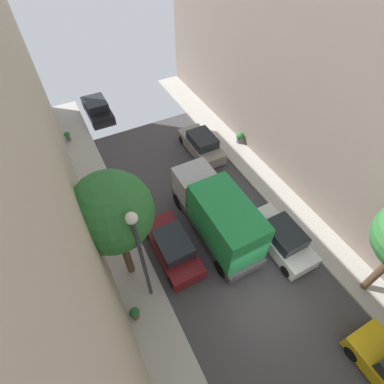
% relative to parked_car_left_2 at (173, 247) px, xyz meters
% --- Properties ---
extents(ground, '(32.00, 32.00, 0.00)m').
position_rel_parked_car_left_2_xyz_m(ground, '(2.70, -4.26, -0.72)').
color(ground, '#423F42').
extents(sidewalk_left, '(2.00, 44.00, 0.15)m').
position_rel_parked_car_left_2_xyz_m(sidewalk_left, '(-2.30, -4.26, -0.64)').
color(sidewalk_left, '#B7B2A8').
rests_on(sidewalk_left, ground).
extents(sidewalk_right, '(2.00, 44.00, 0.15)m').
position_rel_parked_car_left_2_xyz_m(sidewalk_right, '(7.70, -4.26, -0.64)').
color(sidewalk_right, '#B7B2A8').
rests_on(sidewalk_right, ground).
extents(parked_car_left_2, '(1.78, 4.20, 1.57)m').
position_rel_parked_car_left_2_xyz_m(parked_car_left_2, '(0.00, 0.00, 0.00)').
color(parked_car_left_2, maroon).
rests_on(parked_car_left_2, ground).
extents(parked_car_left_3, '(1.78, 4.20, 1.57)m').
position_rel_parked_car_left_2_xyz_m(parked_car_left_3, '(0.00, 14.66, 0.00)').
color(parked_car_left_3, black).
rests_on(parked_car_left_3, ground).
extents(parked_car_right_2, '(1.78, 4.20, 1.57)m').
position_rel_parked_car_left_2_xyz_m(parked_car_right_2, '(5.40, -2.18, 0.00)').
color(parked_car_right_2, white).
rests_on(parked_car_right_2, ground).
extents(parked_car_right_3, '(1.78, 4.20, 1.57)m').
position_rel_parked_car_left_2_xyz_m(parked_car_right_3, '(5.40, 6.67, 0.00)').
color(parked_car_right_3, gray).
rests_on(parked_car_right_3, ground).
extents(delivery_truck, '(2.26, 6.60, 3.38)m').
position_rel_parked_car_left_2_xyz_m(delivery_truck, '(2.70, 0.10, 1.07)').
color(delivery_truck, '#4C4C51').
rests_on(delivery_truck, ground).
extents(street_tree_0, '(3.37, 3.37, 6.58)m').
position_rel_parked_car_left_2_xyz_m(street_tree_0, '(-2.34, 0.13, 4.28)').
color(street_tree_0, brown).
rests_on(street_tree_0, sidewalk_left).
extents(potted_plant_0, '(0.42, 0.42, 0.74)m').
position_rel_parked_car_left_2_xyz_m(potted_plant_0, '(-2.93, 12.41, -0.16)').
color(potted_plant_0, slate).
rests_on(potted_plant_0, sidewalk_left).
extents(potted_plant_1, '(0.47, 0.47, 0.75)m').
position_rel_parked_car_left_2_xyz_m(potted_plant_1, '(-2.96, -2.21, -0.16)').
color(potted_plant_1, brown).
rests_on(potted_plant_1, sidewalk_left).
extents(potted_plant_2, '(0.55, 0.55, 0.85)m').
position_rel_parked_car_left_2_xyz_m(potted_plant_2, '(8.39, 6.21, -0.11)').
color(potted_plant_2, slate).
rests_on(potted_plant_2, sidewalk_right).
extents(lamp_post, '(0.44, 0.44, 6.37)m').
position_rel_parked_car_left_2_xyz_m(lamp_post, '(-1.90, -1.49, 3.54)').
color(lamp_post, '#333338').
rests_on(lamp_post, sidewalk_left).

